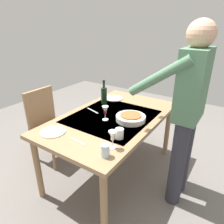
% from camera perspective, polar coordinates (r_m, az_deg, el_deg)
% --- Properties ---
extents(ground_plane, '(6.00, 6.00, 0.00)m').
position_cam_1_polar(ground_plane, '(2.58, 0.00, -16.19)').
color(ground_plane, '#66605B').
extents(dining_table, '(1.57, 0.94, 0.74)m').
position_cam_1_polar(dining_table, '(2.21, 0.00, -2.87)').
color(dining_table, '#93704C').
rests_on(dining_table, ground_plane).
extents(chair_near, '(0.40, 0.40, 0.91)m').
position_cam_1_polar(chair_near, '(2.68, -17.70, -2.31)').
color(chair_near, brown).
rests_on(chair_near, ground_plane).
extents(person_server, '(0.42, 0.61, 1.69)m').
position_cam_1_polar(person_server, '(1.89, 20.15, 0.78)').
color(person_server, '#2D2D38').
rests_on(person_server, ground_plane).
extents(wine_bottle, '(0.07, 0.07, 0.30)m').
position_cam_1_polar(wine_bottle, '(2.48, -2.24, 4.72)').
color(wine_bottle, black).
rests_on(wine_bottle, dining_table).
extents(wine_glass_left, '(0.07, 0.07, 0.15)m').
position_cam_1_polar(wine_glass_left, '(2.06, -1.90, 0.41)').
color(wine_glass_left, white).
rests_on(wine_glass_left, dining_table).
extents(wine_glass_right, '(0.07, 0.07, 0.15)m').
position_cam_1_polar(wine_glass_right, '(1.60, 0.17, -6.85)').
color(wine_glass_right, white).
rests_on(wine_glass_right, dining_table).
extents(water_cup_near_left, '(0.07, 0.07, 0.10)m').
position_cam_1_polar(water_cup_near_left, '(1.54, -1.95, -10.71)').
color(water_cup_near_left, silver).
rests_on(water_cup_near_left, dining_table).
extents(water_cup_near_right, '(0.07, 0.07, 0.09)m').
position_cam_1_polar(water_cup_near_right, '(1.76, 2.08, -6.05)').
color(water_cup_near_right, silver).
rests_on(water_cup_near_right, dining_table).
extents(serving_bowl_pasta, '(0.30, 0.30, 0.07)m').
position_cam_1_polar(serving_bowl_pasta, '(2.08, 5.26, -1.58)').
color(serving_bowl_pasta, silver).
rests_on(serving_bowl_pasta, dining_table).
extents(dinner_plate_near, '(0.23, 0.23, 0.01)m').
position_cam_1_polar(dinner_plate_near, '(1.94, -16.19, -5.33)').
color(dinner_plate_near, silver).
rests_on(dinner_plate_near, dining_table).
extents(dinner_plate_far, '(0.23, 0.23, 0.01)m').
position_cam_1_polar(dinner_plate_far, '(2.68, 0.55, 3.85)').
color(dinner_plate_far, silver).
rests_on(dinner_plate_far, dining_table).
extents(table_knife, '(0.07, 0.20, 0.00)m').
position_cam_1_polar(table_knife, '(2.32, -5.44, 0.41)').
color(table_knife, silver).
rests_on(table_knife, dining_table).
extents(table_fork, '(0.03, 0.18, 0.00)m').
position_cam_1_polar(table_fork, '(1.76, -9.59, -8.06)').
color(table_fork, silver).
rests_on(table_fork, dining_table).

